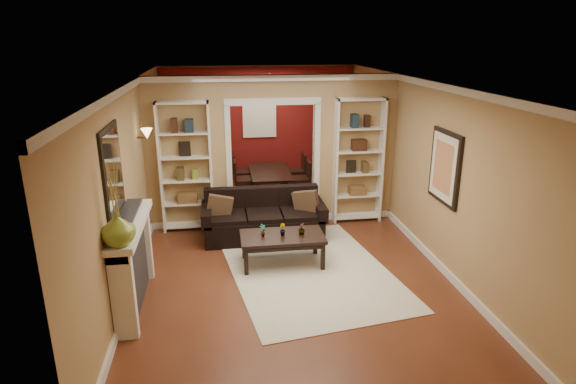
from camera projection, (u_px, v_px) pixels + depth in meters
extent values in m
plane|color=brown|center=(282.00, 247.00, 7.98)|extent=(8.00, 8.00, 0.00)
plane|color=white|center=(281.00, 81.00, 7.15)|extent=(8.00, 8.00, 0.00)
plane|color=tan|center=(259.00, 124.00, 11.33)|extent=(8.00, 0.00, 8.00)
plane|color=tan|center=(349.00, 300.00, 3.80)|extent=(8.00, 0.00, 8.00)
plane|color=tan|center=(134.00, 174.00, 7.25)|extent=(0.00, 8.00, 8.00)
plane|color=tan|center=(418.00, 163.00, 7.87)|extent=(0.00, 8.00, 8.00)
cube|color=tan|center=(273.00, 151.00, 8.69)|extent=(4.50, 0.15, 2.70)
cube|color=maroon|center=(259.00, 126.00, 11.31)|extent=(4.44, 0.04, 2.64)
cube|color=#8CA5CC|center=(259.00, 116.00, 11.20)|extent=(0.78, 0.03, 0.98)
cube|color=silver|center=(309.00, 271.00, 7.17)|extent=(2.69, 3.44, 0.01)
cube|color=black|center=(264.00, 215.00, 8.24)|extent=(2.09, 0.90, 0.82)
cube|color=brown|center=(219.00, 207.00, 8.06)|extent=(0.41, 0.12, 0.41)
cube|color=brown|center=(306.00, 202.00, 8.26)|extent=(0.44, 0.34, 0.44)
cube|color=black|center=(282.00, 250.00, 7.31)|extent=(1.26, 0.69, 0.48)
imported|color=#336626|center=(263.00, 230.00, 7.17)|extent=(0.12, 0.12, 0.20)
imported|color=#336626|center=(282.00, 230.00, 7.21)|extent=(0.11, 0.12, 0.18)
imported|color=#336626|center=(302.00, 229.00, 7.25)|extent=(0.11, 0.11, 0.18)
cube|color=white|center=(186.00, 168.00, 8.38)|extent=(0.90, 0.30, 2.30)
cube|color=white|center=(358.00, 161.00, 8.81)|extent=(0.90, 0.30, 2.30)
cube|color=white|center=(135.00, 264.00, 6.10)|extent=(0.32, 1.70, 1.16)
imported|color=olive|center=(118.00, 228.00, 5.20)|extent=(0.46, 0.46, 0.39)
cube|color=silver|center=(112.00, 172.00, 5.71)|extent=(0.03, 0.95, 1.10)
cube|color=#FFE0A5|center=(143.00, 135.00, 7.64)|extent=(0.18, 0.18, 0.22)
cube|color=black|center=(444.00, 167.00, 6.87)|extent=(0.04, 0.85, 1.05)
imported|color=black|center=(271.00, 183.00, 10.54)|extent=(1.54, 0.86, 0.54)
cube|color=black|center=(247.00, 180.00, 10.13)|extent=(0.57, 0.57, 0.90)
cube|color=black|center=(298.00, 179.00, 10.29)|extent=(0.48, 0.48, 0.83)
cube|color=black|center=(245.00, 172.00, 10.69)|extent=(0.55, 0.55, 0.91)
cube|color=black|center=(294.00, 171.00, 10.85)|extent=(0.47, 0.47, 0.85)
cube|color=#3A231A|center=(264.00, 103.00, 9.90)|extent=(0.50, 0.50, 0.30)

